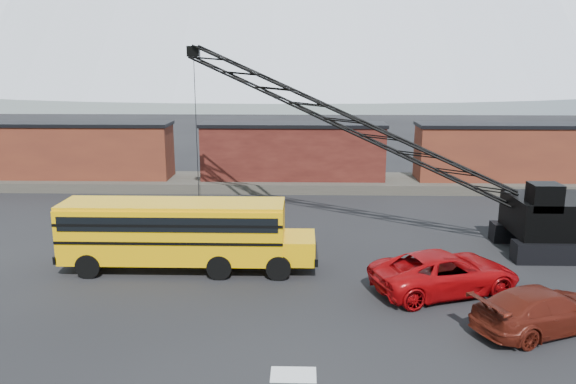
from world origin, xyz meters
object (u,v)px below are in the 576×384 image
(school_bus, at_px, (182,232))
(maroon_suv, at_px, (543,310))
(crawler_crane, at_px, (353,125))
(red_pickup, at_px, (445,272))

(school_bus, height_order, maroon_suv, school_bus)
(maroon_suv, height_order, crawler_crane, crawler_crane)
(crawler_crane, bearing_deg, school_bus, -144.56)
(school_bus, height_order, red_pickup, school_bus)
(red_pickup, relative_size, maroon_suv, 1.14)
(school_bus, bearing_deg, crawler_crane, 35.44)
(school_bus, bearing_deg, red_pickup, -11.26)
(red_pickup, bearing_deg, crawler_crane, 3.10)
(school_bus, relative_size, red_pickup, 1.89)
(school_bus, height_order, crawler_crane, crawler_crane)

